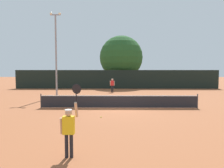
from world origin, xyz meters
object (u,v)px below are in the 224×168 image
object	(u,v)px
tennis_ball	(101,117)
light_pole	(56,49)
player_receiving	(112,84)
large_tree	(121,57)
player_serving	(69,126)
parked_car_near	(97,81)
parked_car_mid	(151,81)

from	to	relation	value
tennis_ball	light_pole	world-z (taller)	light_pole
player_receiving	large_tree	size ratio (longest dim) A/B	0.21
player_serving	parked_car_near	xyz separation A→B (m)	(-1.63, 31.99, -0.29)
player_serving	parked_car_mid	size ratio (longest dim) A/B	0.58
player_receiving	light_pole	bearing A→B (deg)	34.14
light_pole	parked_car_mid	size ratio (longest dim) A/B	2.08
large_tree	parked_car_near	xyz separation A→B (m)	(-4.24, 3.30, -3.97)
parked_car_near	parked_car_mid	size ratio (longest dim) A/B	1.00
player_receiving	parked_car_near	xyz separation A→B (m)	(-2.88, 11.76, -0.26)
parked_car_near	parked_car_mid	distance (m)	9.54
tennis_ball	light_pole	bearing A→B (deg)	117.55
player_serving	large_tree	bearing A→B (deg)	84.80
parked_car_near	tennis_ball	bearing A→B (deg)	-83.29
parked_car_near	large_tree	bearing A→B (deg)	-36.32
player_serving	tennis_ball	xyz separation A→B (m)	(0.70, 5.95, -1.04)
player_receiving	parked_car_near	size ratio (longest dim) A/B	0.40
parked_car_near	light_pole	bearing A→B (deg)	-99.30
player_serving	large_tree	xyz separation A→B (m)	(2.61, 28.69, 3.68)
tennis_ball	large_tree	xyz separation A→B (m)	(1.91, 22.74, 4.71)
light_pole	large_tree	distance (m)	14.43
player_receiving	large_tree	bearing A→B (deg)	-99.15
player_receiving	light_pole	size ratio (longest dim) A/B	0.19
tennis_ball	player_serving	bearing A→B (deg)	-96.74
player_receiving	parked_car_mid	world-z (taller)	parked_car_mid
parked_car_mid	parked_car_near	bearing A→B (deg)	174.61
large_tree	parked_car_near	world-z (taller)	large_tree
large_tree	parked_car_mid	distance (m)	7.09
light_pole	player_serving	bearing A→B (deg)	-73.97
player_serving	large_tree	world-z (taller)	large_tree
parked_car_mid	player_serving	bearing A→B (deg)	-105.22
player_serving	parked_car_mid	world-z (taller)	player_serving
parked_car_mid	tennis_ball	bearing A→B (deg)	-106.90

